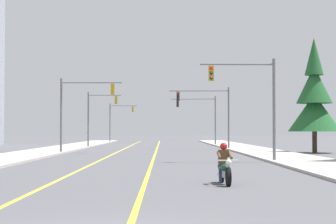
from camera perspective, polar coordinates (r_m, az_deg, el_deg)
name	(u,v)px	position (r m, az deg, el deg)	size (l,w,h in m)	color
lane_stripe_center	(156,151)	(55.61, -1.14, -3.71)	(0.16, 100.00, 0.01)	yellow
lane_stripe_left	(120,151)	(55.74, -4.57, -3.70)	(0.16, 100.00, 0.01)	yellow
sidewalk_kerb_right	(262,152)	(51.30, 8.99, -3.78)	(4.40, 110.00, 0.14)	#ADA89E
sidewalk_kerb_left	(42,152)	(51.63, -11.94, -3.75)	(4.40, 110.00, 0.14)	#ADA89E
motorcycle_with_rider	(225,168)	(21.17, 5.41, -5.30)	(0.70, 2.19, 1.46)	black
traffic_signal_near_right	(253,94)	(36.04, 8.09, 1.72)	(4.52, 0.37, 6.20)	slate
traffic_signal_near_left	(79,104)	(49.90, -8.50, 0.80)	(5.09, 0.37, 6.20)	slate
traffic_signal_mid_right	(211,108)	(59.74, 4.11, 0.42)	(6.03, 0.37, 6.20)	slate
traffic_signal_mid_left	(97,111)	(67.38, -6.75, 0.06)	(3.73, 0.51, 6.20)	slate
traffic_signal_far_right	(202,112)	(75.27, 3.28, -0.05)	(5.66, 0.52, 6.20)	slate
traffic_signal_far_left	(118,117)	(95.94, -4.82, -0.46)	(4.39, 0.37, 6.20)	slate
conifer_tree_right_verge_far	(314,100)	(51.69, 13.79, 1.12)	(4.41, 4.41, 9.72)	#423023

